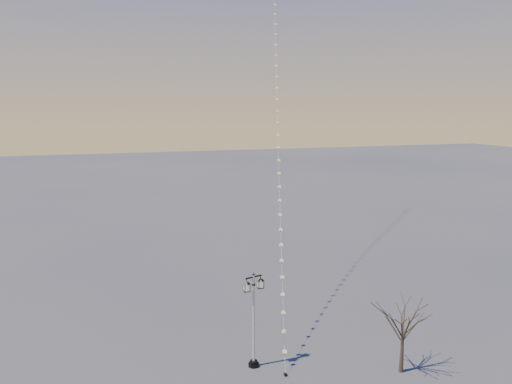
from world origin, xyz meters
name	(u,v)px	position (x,y,z in m)	size (l,w,h in m)	color
street_lamp	(254,316)	(-1.11, 3.24, 3.11)	(1.39, 0.74, 5.61)	black
bare_tree	(403,323)	(6.61, 0.00, 2.90)	(2.52, 2.52, 4.18)	#382F20
kite_train	(277,58)	(6.65, 19.93, 19.22)	(13.44, 37.11, 38.67)	black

